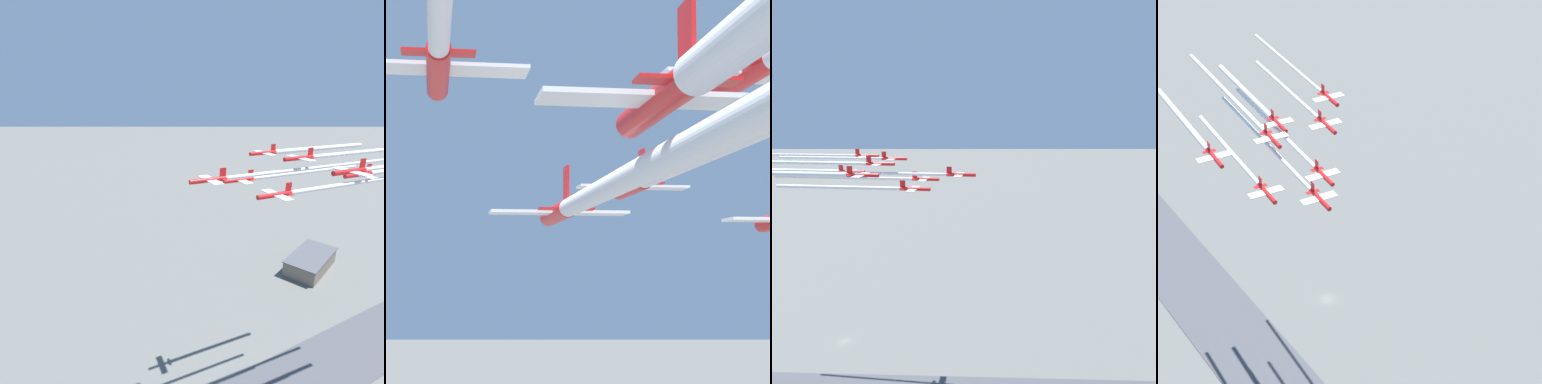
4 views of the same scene
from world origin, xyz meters
TOP-DOWN VIEW (x-y plane):
  - ground_plane at (0.00, 0.00)m, footprint 3000.00×3000.00m
  - jet_0 at (-35.15, 47.91)m, footprint 8.33×8.13m
  - jet_1 at (-27.39, 36.41)m, footprint 8.33×8.13m
  - jet_2 at (-21.33, 49.11)m, footprint 8.33×8.13m
  - jet_3 at (-19.63, 24.92)m, footprint 8.33×8.13m
  - jet_4 at (-13.57, 37.61)m, footprint 8.33×8.13m
  - jet_5 at (-7.51, 50.30)m, footprint 8.33×8.13m
  - jet_6 at (-11.87, 13.42)m, footprint 8.33×8.13m
  - jet_7 at (-5.81, 26.11)m, footprint 8.33×8.13m
  - smoke_trail_0 at (-9.18, 35.51)m, footprint 45.27×22.23m
  - smoke_trail_1 at (-3.24, 24.88)m, footprint 41.67×20.58m
  - smoke_trail_2 at (-1.46, 39.62)m, footprint 33.12×16.51m
  - smoke_trail_3 at (0.19, 15.45)m, footprint 32.95×16.33m
  - smoke_trail_4 at (11.74, 25.52)m, footprint 44.02×21.74m
  - smoke_trail_5 at (11.49, 41.22)m, footprint 31.54×16.00m
  - smoke_trail_6 at (10.10, 2.92)m, footprint 37.25×18.34m
  - smoke_trail_7 at (12.77, 17.24)m, footprint 30.65×15.50m

SIDE VIEW (x-z plane):
  - ground_plane at x=0.00m, z-range 0.00..0.00m
  - smoke_trail_2 at x=-1.46m, z-range 72.56..73.56m
  - jet_2 at x=-21.33m, z-range 71.68..74.53m
  - smoke_trail_1 at x=-3.24m, z-range 72.86..73.84m
  - jet_1 at x=-27.39m, z-range 71.96..74.82m
  - smoke_trail_7 at x=12.77m, z-range 74.69..75.93m
  - jet_7 at x=-5.81m, z-range 73.92..76.78m
  - smoke_trail_0 at x=-9.18m, z-range 75.65..76.54m
  - jet_0 at x=-35.15m, z-range 74.71..77.56m
  - smoke_trail_5 at x=11.49m, z-range 77.18..78.53m
  - jet_5 at x=-7.51m, z-range 76.47..79.32m
  - smoke_trail_3 at x=0.19m, z-range 78.37..79.22m
  - jet_3 at x=-19.63m, z-range 77.41..80.27m
  - smoke_trail_6 at x=10.10m, z-range 78.47..79.26m
  - jet_6 at x=-11.87m, z-range 77.48..80.33m
  - smoke_trail_4 at x=11.74m, z-range 78.41..79.44m
  - jet_4 at x=-13.57m, z-range 77.54..80.39m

